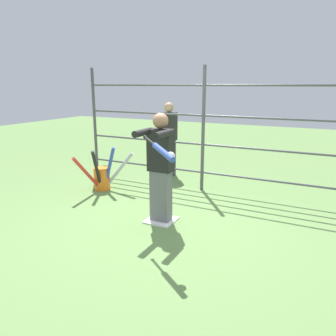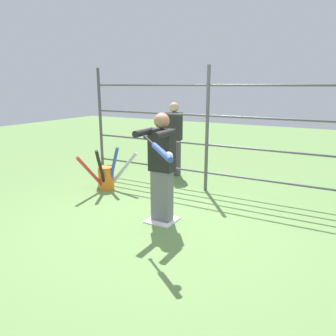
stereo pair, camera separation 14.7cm
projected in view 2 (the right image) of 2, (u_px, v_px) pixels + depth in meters
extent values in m
plane|color=#608447|center=(162.00, 221.00, 4.70)|extent=(24.00, 24.00, 0.00)
cube|color=white|center=(162.00, 220.00, 4.70)|extent=(0.40, 0.40, 0.02)
cylinder|color=#4C4C51|center=(207.00, 130.00, 5.78)|extent=(0.06, 0.06, 2.22)
cylinder|color=#4C4C51|center=(101.00, 123.00, 6.92)|extent=(0.06, 0.06, 2.22)
cylinder|color=#4C4C51|center=(206.00, 173.00, 5.97)|extent=(4.85, 0.04, 0.04)
cylinder|color=#4C4C51|center=(207.00, 145.00, 5.84)|extent=(4.85, 0.04, 0.04)
cylinder|color=#4C4C51|center=(208.00, 116.00, 5.72)|extent=(4.85, 0.04, 0.04)
cylinder|color=#4C4C51|center=(208.00, 85.00, 5.59)|extent=(4.85, 0.04, 0.04)
cube|color=slate|center=(162.00, 196.00, 4.61)|extent=(0.27, 0.17, 0.74)
cube|color=black|center=(162.00, 150.00, 4.45)|extent=(0.34, 0.19, 0.58)
sphere|color=#9E7051|center=(162.00, 121.00, 4.35)|extent=(0.21, 0.21, 0.21)
cylinder|color=black|center=(164.00, 134.00, 4.14)|extent=(0.09, 0.41, 0.09)
cylinder|color=black|center=(144.00, 132.00, 4.28)|extent=(0.09, 0.41, 0.09)
sphere|color=black|center=(145.00, 137.00, 4.04)|extent=(0.05, 0.05, 0.05)
cylinder|color=black|center=(149.00, 141.00, 3.90)|extent=(0.27, 0.23, 0.08)
cylinder|color=#334CB2|center=(162.00, 152.00, 3.56)|extent=(0.43, 0.36, 0.14)
sphere|color=white|center=(169.00, 156.00, 3.49)|extent=(0.10, 0.10, 0.10)
cylinder|color=orange|center=(106.00, 178.00, 6.10)|extent=(0.29, 0.29, 0.42)
torus|color=orange|center=(106.00, 167.00, 6.05)|extent=(0.30, 0.30, 0.01)
cylinder|color=#B2B2B7|center=(123.00, 170.00, 5.98)|extent=(0.58, 0.22, 0.71)
cylinder|color=black|center=(101.00, 170.00, 5.83)|extent=(0.18, 0.39, 0.79)
cylinder|color=red|center=(91.00, 173.00, 5.78)|extent=(0.13, 0.63, 0.71)
cylinder|color=#334CB2|center=(113.00, 168.00, 5.95)|extent=(0.30, 0.07, 0.79)
cube|color=#3F3F47|center=(174.00, 158.00, 6.98)|extent=(0.26, 0.16, 0.77)
cube|color=black|center=(174.00, 126.00, 6.81)|extent=(0.32, 0.18, 0.57)
sphere|color=tan|center=(174.00, 107.00, 6.72)|extent=(0.20, 0.20, 0.20)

